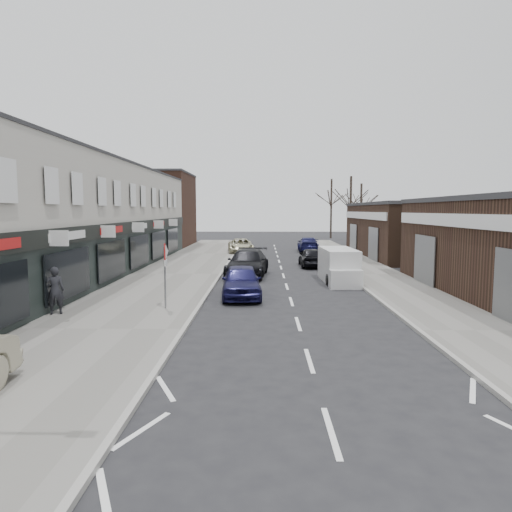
{
  "coord_description": "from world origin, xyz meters",
  "views": [
    {
      "loc": [
        -1.25,
        -6.04,
        4.07
      ],
      "look_at": [
        -1.49,
        8.48,
        2.6
      ],
      "focal_mm": 32.0,
      "sensor_mm": 36.0,
      "label": 1
    }
  ],
  "objects_px": {
    "white_van": "(339,266)",
    "parked_car_left_b": "(248,263)",
    "parked_car_right_b": "(311,257)",
    "parked_car_right_c": "(308,244)",
    "parked_car_left_c": "(241,246)",
    "parked_car_left_a": "(241,281)",
    "pedestrian": "(55,290)",
    "warning_sign": "(166,257)",
    "parked_car_right_a": "(329,257)"
  },
  "relations": [
    {
      "from": "white_van",
      "to": "parked_car_left_b",
      "type": "height_order",
      "value": "white_van"
    },
    {
      "from": "parked_car_left_b",
      "to": "parked_car_right_b",
      "type": "xyz_separation_m",
      "value": [
        4.42,
        4.83,
        -0.12
      ]
    },
    {
      "from": "parked_car_right_c",
      "to": "parked_car_left_c",
      "type": "bearing_deg",
      "value": 22.09
    },
    {
      "from": "white_van",
      "to": "parked_car_left_c",
      "type": "height_order",
      "value": "white_van"
    },
    {
      "from": "parked_car_left_a",
      "to": "parked_car_right_c",
      "type": "distance_m",
      "value": 24.61
    },
    {
      "from": "pedestrian",
      "to": "parked_car_left_c",
      "type": "xyz_separation_m",
      "value": [
        5.77,
        25.76,
        -0.34
      ]
    },
    {
      "from": "parked_car_left_a",
      "to": "warning_sign",
      "type": "bearing_deg",
      "value": -137.29
    },
    {
      "from": "parked_car_left_a",
      "to": "parked_car_right_b",
      "type": "height_order",
      "value": "parked_car_left_a"
    },
    {
      "from": "warning_sign",
      "to": "pedestrian",
      "type": "bearing_deg",
      "value": -164.4
    },
    {
      "from": "parked_car_left_b",
      "to": "parked_car_right_b",
      "type": "relative_size",
      "value": 1.38
    },
    {
      "from": "pedestrian",
      "to": "parked_car_left_a",
      "type": "relative_size",
      "value": 0.41
    },
    {
      "from": "white_van",
      "to": "parked_car_left_a",
      "type": "distance_m",
      "value": 7.01
    },
    {
      "from": "parked_car_left_a",
      "to": "parked_car_right_b",
      "type": "xyz_separation_m",
      "value": [
        4.48,
        11.56,
        -0.06
      ]
    },
    {
      "from": "parked_car_right_c",
      "to": "parked_car_right_b",
      "type": "bearing_deg",
      "value": 87.81
    },
    {
      "from": "pedestrian",
      "to": "parked_car_right_b",
      "type": "relative_size",
      "value": 0.45
    },
    {
      "from": "parked_car_left_a",
      "to": "parked_car_right_b",
      "type": "bearing_deg",
      "value": 65.25
    },
    {
      "from": "parked_car_left_c",
      "to": "parked_car_right_a",
      "type": "distance_m",
      "value": 11.86
    },
    {
      "from": "white_van",
      "to": "parked_car_left_b",
      "type": "relative_size",
      "value": 0.88
    },
    {
      "from": "pedestrian",
      "to": "parked_car_left_b",
      "type": "relative_size",
      "value": 0.33
    },
    {
      "from": "warning_sign",
      "to": "parked_car_right_b",
      "type": "distance_m",
      "value": 16.4
    },
    {
      "from": "warning_sign",
      "to": "parked_car_left_c",
      "type": "bearing_deg",
      "value": 85.88
    },
    {
      "from": "white_van",
      "to": "parked_car_right_b",
      "type": "height_order",
      "value": "white_van"
    },
    {
      "from": "parked_car_right_a",
      "to": "warning_sign",
      "type": "bearing_deg",
      "value": 61.12
    },
    {
      "from": "pedestrian",
      "to": "parked_car_right_c",
      "type": "height_order",
      "value": "pedestrian"
    },
    {
      "from": "warning_sign",
      "to": "parked_car_right_c",
      "type": "bearing_deg",
      "value": 72.87
    },
    {
      "from": "white_van",
      "to": "parked_car_left_a",
      "type": "bearing_deg",
      "value": -140.83
    },
    {
      "from": "warning_sign",
      "to": "parked_car_right_a",
      "type": "xyz_separation_m",
      "value": [
        8.66,
        14.99,
        -1.53
      ]
    },
    {
      "from": "parked_car_left_c",
      "to": "white_van",
      "type": "bearing_deg",
      "value": -74.9
    },
    {
      "from": "parked_car_right_a",
      "to": "pedestrian",
      "type": "bearing_deg",
      "value": 52.97
    },
    {
      "from": "parked_car_left_b",
      "to": "parked_car_right_b",
      "type": "height_order",
      "value": "parked_car_left_b"
    },
    {
      "from": "pedestrian",
      "to": "parked_car_left_a",
      "type": "distance_m",
      "value": 8.02
    },
    {
      "from": "parked_car_left_c",
      "to": "parked_car_right_b",
      "type": "bearing_deg",
      "value": -66.48
    },
    {
      "from": "warning_sign",
      "to": "pedestrian",
      "type": "xyz_separation_m",
      "value": [
        -4.0,
        -1.12,
        -1.17
      ]
    },
    {
      "from": "parked_car_right_b",
      "to": "parked_car_right_c",
      "type": "height_order",
      "value": "parked_car_right_c"
    },
    {
      "from": "parked_car_left_b",
      "to": "parked_car_right_c",
      "type": "bearing_deg",
      "value": 78.1
    },
    {
      "from": "parked_car_left_c",
      "to": "parked_car_right_c",
      "type": "xyz_separation_m",
      "value": [
        6.55,
        2.36,
        0.01
      ]
    },
    {
      "from": "parked_car_right_b",
      "to": "parked_car_left_a",
      "type": "bearing_deg",
      "value": 68.61
    },
    {
      "from": "warning_sign",
      "to": "pedestrian",
      "type": "relative_size",
      "value": 1.49
    },
    {
      "from": "parked_car_left_a",
      "to": "parked_car_left_b",
      "type": "relative_size",
      "value": 0.79
    },
    {
      "from": "parked_car_left_c",
      "to": "parked_car_right_a",
      "type": "bearing_deg",
      "value": -60.01
    },
    {
      "from": "parked_car_right_a",
      "to": "white_van",
      "type": "bearing_deg",
      "value": 87.38
    },
    {
      "from": "white_van",
      "to": "parked_car_right_b",
      "type": "bearing_deg",
      "value": 94.88
    },
    {
      "from": "parked_car_right_b",
      "to": "parked_car_right_c",
      "type": "xyz_separation_m",
      "value": [
        0.97,
        12.44,
        0.01
      ]
    },
    {
      "from": "pedestrian",
      "to": "parked_car_right_b",
      "type": "bearing_deg",
      "value": -146.57
    },
    {
      "from": "warning_sign",
      "to": "parked_car_right_a",
      "type": "distance_m",
      "value": 17.38
    },
    {
      "from": "parked_car_left_a",
      "to": "parked_car_left_b",
      "type": "bearing_deg",
      "value": 85.95
    },
    {
      "from": "parked_car_left_a",
      "to": "parked_car_left_c",
      "type": "bearing_deg",
      "value": 89.35
    },
    {
      "from": "warning_sign",
      "to": "parked_car_right_b",
      "type": "bearing_deg",
      "value": 63.21
    },
    {
      "from": "parked_car_right_a",
      "to": "parked_car_left_b",
      "type": "bearing_deg",
      "value": 43.67
    },
    {
      "from": "pedestrian",
      "to": "parked_car_right_b",
      "type": "height_order",
      "value": "pedestrian"
    }
  ]
}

